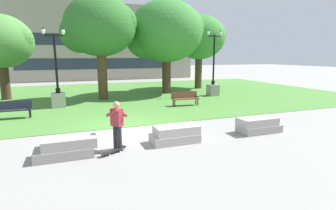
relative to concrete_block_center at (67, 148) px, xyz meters
name	(u,v)px	position (x,y,z in m)	size (l,w,h in m)	color
ground_plane	(128,127)	(2.60, 2.77, -0.31)	(140.00, 140.00, 0.00)	gray
grass_lawn	(102,96)	(2.60, 12.77, -0.30)	(40.00, 20.00, 0.02)	#4C8438
concrete_block_center	(67,148)	(0.00, 0.00, 0.00)	(1.90, 0.90, 0.64)	#9E9991
concrete_block_left	(175,134)	(3.84, 0.10, 0.00)	(1.80, 0.90, 0.64)	#B2ADA3
concrete_block_right	(258,125)	(7.65, 0.07, 0.00)	(1.84, 0.90, 0.64)	#9E9991
person_skateboarder	(117,122)	(1.66, 0.09, 0.67)	(0.71, 0.56, 1.71)	#28282D
skateboard	(113,151)	(1.43, -0.24, -0.22)	(0.99, 0.67, 0.14)	black
park_bench_near_left	(13,108)	(-2.63, 6.58, 0.23)	(1.81, 0.55, 0.90)	#1E232D
park_bench_near_right	(185,97)	(7.23, 6.73, 0.23)	(1.83, 0.63, 0.90)	brown
lamp_post_left	(213,83)	(11.14, 9.85, 0.77)	(1.32, 0.80, 5.22)	gray
lamp_post_right	(58,91)	(-0.49, 9.00, 0.71)	(1.32, 0.80, 4.91)	#ADA89E
tree_far_left	(99,27)	(2.47, 11.20, 4.93)	(5.32, 5.07, 7.45)	#4C3823
tree_near_left	(198,38)	(12.25, 14.77, 4.60)	(5.26, 5.01, 7.10)	#4C3823
tree_near_right	(165,32)	(8.02, 12.56, 4.85)	(6.35, 6.05, 7.79)	#42301E
building_facade_distant	(98,42)	(4.03, 27.26, 4.63)	(26.35, 1.03, 9.89)	gray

